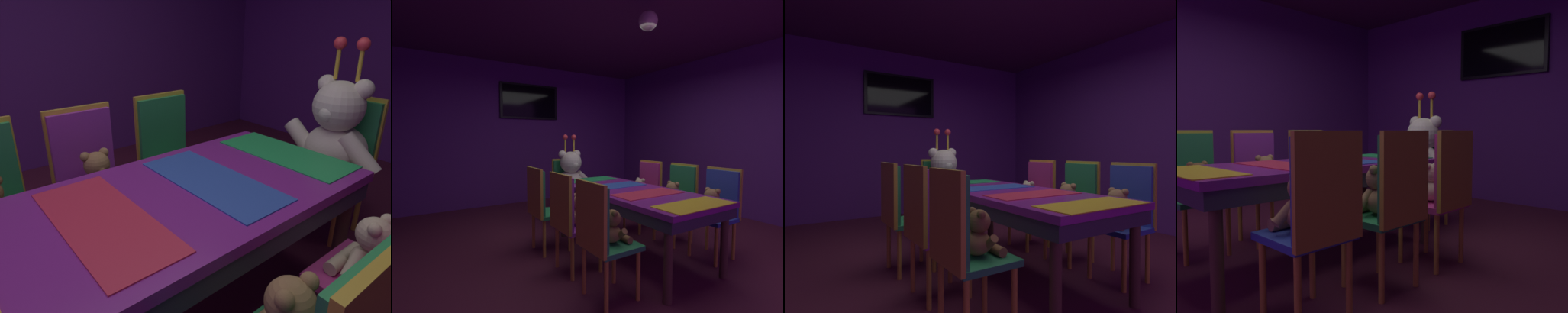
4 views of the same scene
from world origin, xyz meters
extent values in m
plane|color=#591E33|center=(0.00, 0.00, 0.00)|extent=(7.90, 7.90, 0.00)
cube|color=#59267F|center=(0.00, 3.20, 1.40)|extent=(5.20, 0.12, 2.80)
cube|color=#59267F|center=(2.60, 0.00, 1.40)|extent=(0.12, 6.40, 2.80)
cube|color=#4C1E4C|center=(0.00, 0.00, 2.80)|extent=(5.20, 6.40, 0.04)
cube|color=purple|center=(0.00, 0.00, 0.71)|extent=(0.90, 2.00, 0.05)
cube|color=#33333F|center=(0.00, 0.00, 0.64)|extent=(0.88, 1.96, 0.10)
cylinder|color=#4C3826|center=(0.38, 0.90, 0.34)|extent=(0.07, 0.07, 0.69)
cylinder|color=#4C3826|center=(0.38, -0.90, 0.34)|extent=(0.07, 0.07, 0.69)
cylinder|color=#4C3826|center=(-0.38, 0.90, 0.34)|extent=(0.07, 0.07, 0.69)
cylinder|color=#4C3826|center=(-0.38, -0.90, 0.34)|extent=(0.07, 0.07, 0.69)
cube|color=yellow|center=(0.00, -0.85, 0.74)|extent=(0.77, 0.32, 0.01)
cube|color=#E52D4C|center=(0.00, -0.28, 0.74)|extent=(0.77, 0.32, 0.01)
cube|color=blue|center=(0.00, 0.28, 0.74)|extent=(0.77, 0.32, 0.01)
cube|color=green|center=(0.00, 0.85, 0.74)|extent=(0.77, 0.32, 0.01)
cube|color=#268C4C|center=(-0.71, -0.58, 0.44)|extent=(0.40, 0.40, 0.04)
cube|color=#268C4C|center=(-0.89, -0.58, 0.71)|extent=(0.05, 0.38, 0.50)
cube|color=gold|center=(-0.91, -0.58, 0.71)|extent=(0.03, 0.41, 0.55)
cylinder|color=gold|center=(-0.55, -0.42, 0.21)|extent=(0.04, 0.04, 0.42)
cylinder|color=gold|center=(-0.55, -0.74, 0.21)|extent=(0.04, 0.04, 0.42)
cylinder|color=gold|center=(-0.87, -0.42, 0.21)|extent=(0.04, 0.04, 0.42)
cylinder|color=gold|center=(-0.87, -0.74, 0.21)|extent=(0.04, 0.04, 0.42)
ellipsoid|color=brown|center=(-0.71, -0.58, 0.54)|extent=(0.18, 0.18, 0.14)
sphere|color=brown|center=(-0.69, -0.58, 0.67)|extent=(0.14, 0.14, 0.14)
sphere|color=#99663C|center=(-0.65, -0.58, 0.65)|extent=(0.05, 0.05, 0.05)
sphere|color=brown|center=(-0.71, -0.52, 0.72)|extent=(0.05, 0.05, 0.05)
sphere|color=brown|center=(-0.71, -0.63, 0.72)|extent=(0.05, 0.05, 0.05)
cylinder|color=brown|center=(-0.67, -0.49, 0.55)|extent=(0.05, 0.13, 0.12)
cylinder|color=brown|center=(-0.67, -0.67, 0.55)|extent=(0.05, 0.13, 0.12)
cylinder|color=brown|center=(-0.59, -0.53, 0.49)|extent=(0.06, 0.13, 0.06)
cylinder|color=brown|center=(-0.59, -0.62, 0.49)|extent=(0.06, 0.13, 0.06)
cube|color=purple|center=(-0.69, -0.02, 0.44)|extent=(0.40, 0.40, 0.04)
cube|color=purple|center=(-0.87, -0.02, 0.71)|extent=(0.05, 0.38, 0.50)
cube|color=gold|center=(-0.89, -0.02, 0.71)|extent=(0.03, 0.41, 0.55)
cylinder|color=gold|center=(-0.53, 0.14, 0.21)|extent=(0.04, 0.04, 0.42)
cylinder|color=gold|center=(-0.53, -0.18, 0.21)|extent=(0.04, 0.04, 0.42)
cylinder|color=gold|center=(-0.85, 0.14, 0.21)|extent=(0.04, 0.04, 0.42)
cylinder|color=gold|center=(-0.85, -0.18, 0.21)|extent=(0.04, 0.04, 0.42)
ellipsoid|color=#9E7247|center=(-0.69, -0.02, 0.54)|extent=(0.19, 0.19, 0.15)
sphere|color=#9E7247|center=(-0.67, -0.02, 0.68)|extent=(0.15, 0.15, 0.15)
sphere|color=tan|center=(-0.62, -0.02, 0.67)|extent=(0.06, 0.06, 0.06)
sphere|color=#9E7247|center=(-0.69, 0.04, 0.74)|extent=(0.06, 0.06, 0.06)
sphere|color=#9E7247|center=(-0.69, -0.07, 0.74)|extent=(0.06, 0.06, 0.06)
cylinder|color=#9E7247|center=(-0.65, 0.08, 0.56)|extent=(0.05, 0.14, 0.13)
cylinder|color=#9E7247|center=(-0.65, -0.11, 0.56)|extent=(0.05, 0.14, 0.13)
cylinder|color=#9E7247|center=(-0.56, 0.03, 0.49)|extent=(0.07, 0.14, 0.07)
cylinder|color=#9E7247|center=(-0.56, -0.07, 0.49)|extent=(0.07, 0.14, 0.07)
cube|color=#268C4C|center=(-0.71, 0.59, 0.44)|extent=(0.40, 0.40, 0.04)
cube|color=#268C4C|center=(-0.89, 0.59, 0.71)|extent=(0.05, 0.38, 0.50)
cube|color=gold|center=(-0.91, 0.59, 0.71)|extent=(0.03, 0.41, 0.55)
cylinder|color=gold|center=(-0.55, 0.75, 0.21)|extent=(0.04, 0.04, 0.42)
cylinder|color=gold|center=(-0.55, 0.43, 0.21)|extent=(0.04, 0.04, 0.42)
cylinder|color=gold|center=(-0.87, 0.75, 0.21)|extent=(0.04, 0.04, 0.42)
cylinder|color=gold|center=(-0.87, 0.43, 0.21)|extent=(0.04, 0.04, 0.42)
cube|color=#2D47B2|center=(0.69, -0.57, 0.44)|extent=(0.40, 0.40, 0.04)
cube|color=#2D47B2|center=(0.87, -0.57, 0.71)|extent=(0.05, 0.38, 0.50)
cube|color=gold|center=(0.89, -0.57, 0.71)|extent=(0.03, 0.41, 0.55)
cylinder|color=gold|center=(0.85, -0.41, 0.21)|extent=(0.04, 0.04, 0.42)
cylinder|color=gold|center=(0.85, -0.73, 0.21)|extent=(0.04, 0.04, 0.42)
cylinder|color=gold|center=(0.53, -0.41, 0.21)|extent=(0.04, 0.04, 0.42)
cylinder|color=gold|center=(0.53, -0.73, 0.21)|extent=(0.04, 0.04, 0.42)
ellipsoid|color=#9E7247|center=(0.69, -0.57, 0.55)|extent=(0.20, 0.20, 0.16)
sphere|color=#9E7247|center=(0.67, -0.57, 0.69)|extent=(0.16, 0.16, 0.16)
sphere|color=tan|center=(0.62, -0.57, 0.68)|extent=(0.06, 0.06, 0.06)
sphere|color=#9E7247|center=(0.69, -0.62, 0.75)|extent=(0.06, 0.06, 0.06)
sphere|color=#9E7247|center=(0.69, -0.51, 0.75)|extent=(0.06, 0.06, 0.06)
cylinder|color=#9E7247|center=(0.65, -0.66, 0.56)|extent=(0.06, 0.14, 0.13)
cylinder|color=#9E7247|center=(0.65, -0.47, 0.56)|extent=(0.06, 0.14, 0.13)
cylinder|color=#9E7247|center=(0.56, -0.62, 0.49)|extent=(0.07, 0.15, 0.07)
cylinder|color=#9E7247|center=(0.56, -0.51, 0.49)|extent=(0.07, 0.15, 0.07)
cube|color=#268C4C|center=(0.70, -0.01, 0.44)|extent=(0.40, 0.40, 0.04)
cube|color=#268C4C|center=(0.88, -0.01, 0.71)|extent=(0.05, 0.38, 0.50)
cube|color=gold|center=(0.91, -0.01, 0.71)|extent=(0.03, 0.41, 0.55)
cylinder|color=gold|center=(0.86, 0.15, 0.21)|extent=(0.04, 0.04, 0.42)
cylinder|color=gold|center=(0.86, -0.17, 0.21)|extent=(0.04, 0.04, 0.42)
cylinder|color=gold|center=(0.54, 0.15, 0.21)|extent=(0.04, 0.04, 0.42)
cylinder|color=gold|center=(0.54, -0.17, 0.21)|extent=(0.04, 0.04, 0.42)
ellipsoid|color=#9E7247|center=(0.70, -0.01, 0.55)|extent=(0.19, 0.19, 0.16)
sphere|color=#9E7247|center=(0.69, -0.01, 0.69)|extent=(0.16, 0.16, 0.16)
sphere|color=tan|center=(0.63, -0.01, 0.67)|extent=(0.06, 0.06, 0.06)
sphere|color=#9E7247|center=(0.70, -0.07, 0.75)|extent=(0.06, 0.06, 0.06)
sphere|color=#9E7247|center=(0.70, 0.05, 0.75)|extent=(0.06, 0.06, 0.06)
cylinder|color=#9E7247|center=(0.66, -0.11, 0.56)|extent=(0.05, 0.14, 0.13)
cylinder|color=#9E7247|center=(0.66, 0.09, 0.56)|extent=(0.05, 0.14, 0.13)
cylinder|color=#9E7247|center=(0.58, -0.06, 0.49)|extent=(0.07, 0.15, 0.07)
cylinder|color=#9E7247|center=(0.58, 0.04, 0.49)|extent=(0.07, 0.15, 0.07)
cube|color=#CC338C|center=(0.69, 0.56, 0.44)|extent=(0.40, 0.40, 0.04)
cube|color=#CC338C|center=(0.87, 0.56, 0.71)|extent=(0.05, 0.38, 0.50)
cube|color=gold|center=(0.89, 0.56, 0.71)|extent=(0.03, 0.41, 0.55)
cylinder|color=gold|center=(0.85, 0.72, 0.21)|extent=(0.04, 0.04, 0.42)
cylinder|color=gold|center=(0.85, 0.40, 0.21)|extent=(0.04, 0.04, 0.42)
cylinder|color=gold|center=(0.53, 0.72, 0.21)|extent=(0.04, 0.04, 0.42)
cylinder|color=gold|center=(0.53, 0.40, 0.21)|extent=(0.04, 0.04, 0.42)
ellipsoid|color=beige|center=(0.69, 0.56, 0.54)|extent=(0.18, 0.18, 0.14)
sphere|color=beige|center=(0.67, 0.56, 0.67)|extent=(0.14, 0.14, 0.14)
sphere|color=#FDDCAD|center=(0.62, 0.56, 0.66)|extent=(0.05, 0.05, 0.05)
sphere|color=beige|center=(0.69, 0.51, 0.72)|extent=(0.05, 0.05, 0.05)
sphere|color=beige|center=(0.69, 0.62, 0.72)|extent=(0.05, 0.05, 0.05)
cylinder|color=beige|center=(0.65, 0.47, 0.55)|extent=(0.05, 0.13, 0.12)
cylinder|color=beige|center=(0.65, 0.65, 0.55)|extent=(0.05, 0.13, 0.12)
cylinder|color=beige|center=(0.57, 0.51, 0.49)|extent=(0.06, 0.13, 0.06)
cylinder|color=beige|center=(0.57, 0.61, 0.49)|extent=(0.06, 0.13, 0.06)
cube|color=#268C4C|center=(0.00, 1.42, 0.44)|extent=(0.40, 0.40, 0.04)
cube|color=#268C4C|center=(0.00, 1.60, 0.71)|extent=(0.38, 0.05, 0.50)
cube|color=gold|center=(0.00, 1.62, 0.71)|extent=(0.41, 0.03, 0.55)
cylinder|color=gold|center=(0.16, 1.58, 0.21)|extent=(0.04, 0.04, 0.42)
cylinder|color=gold|center=(0.16, 1.26, 0.21)|extent=(0.04, 0.04, 0.42)
cylinder|color=gold|center=(-0.16, 1.58, 0.21)|extent=(0.04, 0.04, 0.42)
cylinder|color=gold|center=(-0.16, 1.26, 0.21)|extent=(0.04, 0.04, 0.42)
ellipsoid|color=silver|center=(0.00, 1.42, 0.64)|extent=(0.41, 0.41, 0.33)
sphere|color=silver|center=(0.00, 1.38, 0.94)|extent=(0.33, 0.33, 0.33)
sphere|color=white|center=(0.00, 1.27, 0.92)|extent=(0.12, 0.12, 0.12)
sphere|color=silver|center=(0.12, 1.42, 1.07)|extent=(0.12, 0.12, 0.12)
sphere|color=silver|center=(-0.12, 1.42, 1.07)|extent=(0.12, 0.12, 0.12)
cylinder|color=silver|center=(0.21, 1.33, 0.68)|extent=(0.29, 0.12, 0.27)
cylinder|color=silver|center=(-0.21, 1.33, 0.68)|extent=(0.29, 0.12, 0.27)
cylinder|color=silver|center=(0.11, 1.15, 0.53)|extent=(0.31, 0.14, 0.14)
cylinder|color=silver|center=(-0.11, 1.15, 0.53)|extent=(0.31, 0.14, 0.14)
cylinder|color=gold|center=(0.07, 1.42, 1.22)|extent=(0.03, 0.03, 0.22)
sphere|color=#E5333F|center=(0.07, 1.42, 1.33)|extent=(0.08, 0.08, 0.08)
cylinder|color=gold|center=(-0.07, 1.42, 1.22)|extent=(0.03, 0.03, 0.22)
sphere|color=#E5333F|center=(-0.07, 1.42, 1.33)|extent=(0.08, 0.08, 0.08)
cube|color=black|center=(0.00, 3.11, 2.05)|extent=(1.20, 0.05, 0.70)
cube|color=black|center=(0.00, 3.08, 2.05)|extent=(1.10, 0.01, 0.62)
sphere|color=white|center=(0.08, -0.17, 2.55)|extent=(0.20, 0.20, 0.20)
camera|label=1|loc=(1.12, -0.72, 1.47)|focal=31.50mm
camera|label=2|loc=(-2.07, -2.37, 1.33)|focal=25.63mm
camera|label=3|loc=(-1.67, -2.15, 1.08)|focal=28.53mm
camera|label=4|loc=(2.26, -1.67, 0.99)|focal=33.97mm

